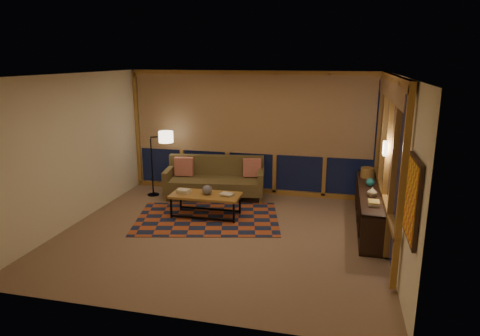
% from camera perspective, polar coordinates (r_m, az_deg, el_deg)
% --- Properties ---
extents(floor, '(5.50, 5.00, 0.01)m').
position_cam_1_polar(floor, '(7.50, -2.48, -8.77)').
color(floor, '#886852').
rests_on(floor, ground).
extents(ceiling, '(5.50, 5.00, 0.01)m').
position_cam_1_polar(ceiling, '(6.89, -2.72, 12.31)').
color(ceiling, white).
rests_on(ceiling, walls).
extents(walls, '(5.51, 5.01, 2.70)m').
position_cam_1_polar(walls, '(7.08, -2.59, 1.32)').
color(walls, '#F2E8C5').
rests_on(walls, floor).
extents(window_wall_back, '(5.30, 0.16, 2.60)m').
position_cam_1_polar(window_wall_back, '(9.39, 1.46, 4.61)').
color(window_wall_back, '#AB7940').
rests_on(window_wall_back, walls).
extents(window_wall_right, '(0.16, 3.70, 2.60)m').
position_cam_1_polar(window_wall_right, '(7.44, 19.03, 1.19)').
color(window_wall_right, '#AB7940').
rests_on(window_wall_right, walls).
extents(wall_art, '(0.06, 0.74, 0.94)m').
position_cam_1_polar(wall_art, '(5.07, 21.95, -3.92)').
color(wall_art, '#D0411D').
rests_on(wall_art, walls).
extents(wall_sconce, '(0.12, 0.18, 0.22)m').
position_cam_1_polar(wall_sconce, '(7.25, 18.79, 2.49)').
color(wall_sconce, '#FFE9C2').
rests_on(wall_sconce, walls).
extents(sofa, '(2.20, 1.16, 0.86)m').
position_cam_1_polar(sofa, '(9.25, -3.39, -1.40)').
color(sofa, brown).
rests_on(sofa, floor).
extents(pillow_left, '(0.42, 0.18, 0.41)m').
position_cam_1_polar(pillow_left, '(9.44, -7.48, 0.10)').
color(pillow_left, red).
rests_on(pillow_left, sofa).
extents(pillow_right, '(0.41, 0.22, 0.39)m').
position_cam_1_polar(pillow_right, '(9.27, 1.60, -0.10)').
color(pillow_right, red).
rests_on(pillow_right, sofa).
extents(area_rug, '(2.98, 2.32, 0.01)m').
position_cam_1_polar(area_rug, '(8.19, -4.36, -6.71)').
color(area_rug, '#A14722').
rests_on(area_rug, floor).
extents(coffee_table, '(1.33, 0.62, 0.44)m').
position_cam_1_polar(coffee_table, '(8.24, -4.56, -4.97)').
color(coffee_table, '#AB7940').
rests_on(coffee_table, floor).
extents(book_stack_a, '(0.27, 0.22, 0.07)m').
position_cam_1_polar(book_stack_a, '(8.29, -7.53, -3.05)').
color(book_stack_a, beige).
rests_on(book_stack_a, coffee_table).
extents(book_stack_b, '(0.30, 0.26, 0.05)m').
position_cam_1_polar(book_stack_b, '(8.07, -1.75, -3.50)').
color(book_stack_b, beige).
rests_on(book_stack_b, coffee_table).
extents(ceramic_pot, '(0.23, 0.23, 0.19)m').
position_cam_1_polar(ceramic_pot, '(8.12, -4.40, -2.90)').
color(ceramic_pot, '#2D2D33').
rests_on(ceramic_pot, coffee_table).
extents(floor_lamp, '(0.56, 0.46, 1.43)m').
position_cam_1_polar(floor_lamp, '(9.53, -11.68, 0.57)').
color(floor_lamp, black).
rests_on(floor_lamp, floor).
extents(bookshelf, '(0.40, 2.69, 0.67)m').
position_cam_1_polar(bookshelf, '(8.09, 16.84, -5.09)').
color(bookshelf, black).
rests_on(bookshelf, floor).
extents(basket, '(0.28, 0.28, 0.19)m').
position_cam_1_polar(basket, '(8.77, 16.62, -0.58)').
color(basket, olive).
rests_on(basket, bookshelf).
extents(teal_bowl, '(0.16, 0.16, 0.15)m').
position_cam_1_polar(teal_bowl, '(8.18, 16.97, -1.83)').
color(teal_bowl, '#1B6F6E').
rests_on(teal_bowl, bookshelf).
extents(vase, '(0.18, 0.18, 0.17)m').
position_cam_1_polar(vase, '(7.60, 17.22, -3.03)').
color(vase, tan).
rests_on(vase, bookshelf).
extents(shelf_book_stack, '(0.22, 0.28, 0.07)m').
position_cam_1_polar(shelf_book_stack, '(7.18, 17.41, -4.49)').
color(shelf_book_stack, beige).
rests_on(shelf_book_stack, bookshelf).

